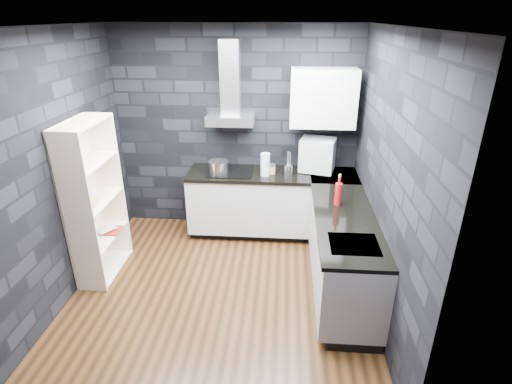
# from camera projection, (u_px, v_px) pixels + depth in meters

# --- Properties ---
(ground) EXTENTS (3.20, 3.20, 0.00)m
(ground) POSITION_uv_depth(u_px,v_px,m) (221.00, 290.00, 4.41)
(ground) COLOR #452814
(ceiling) EXTENTS (3.20, 3.20, 0.00)m
(ceiling) POSITION_uv_depth(u_px,v_px,m) (210.00, 26.00, 3.30)
(ceiling) COLOR silver
(wall_back) EXTENTS (3.20, 0.05, 2.70)m
(wall_back) POSITION_uv_depth(u_px,v_px,m) (237.00, 132.00, 5.33)
(wall_back) COLOR black
(wall_back) RESTS_ON ground
(wall_front) EXTENTS (3.20, 0.05, 2.70)m
(wall_front) POSITION_uv_depth(u_px,v_px,m) (171.00, 278.00, 2.38)
(wall_front) COLOR black
(wall_front) RESTS_ON ground
(wall_left) EXTENTS (0.05, 3.20, 2.70)m
(wall_left) POSITION_uv_depth(u_px,v_px,m) (55.00, 172.00, 3.97)
(wall_left) COLOR black
(wall_left) RESTS_ON ground
(wall_right) EXTENTS (0.05, 3.20, 2.70)m
(wall_right) POSITION_uv_depth(u_px,v_px,m) (388.00, 182.00, 3.74)
(wall_right) COLOR black
(wall_right) RESTS_ON ground
(toekick_back) EXTENTS (2.18, 0.50, 0.10)m
(toekick_back) POSITION_uv_depth(u_px,v_px,m) (271.00, 228.00, 5.57)
(toekick_back) COLOR black
(toekick_back) RESTS_ON ground
(toekick_right) EXTENTS (0.50, 1.78, 0.10)m
(toekick_right) POSITION_uv_depth(u_px,v_px,m) (343.00, 286.00, 4.38)
(toekick_right) COLOR black
(toekick_right) RESTS_ON ground
(counter_back_cab) EXTENTS (2.20, 0.60, 0.76)m
(counter_back_cab) POSITION_uv_depth(u_px,v_px,m) (272.00, 202.00, 5.36)
(counter_back_cab) COLOR silver
(counter_back_cab) RESTS_ON ground
(counter_right_cab) EXTENTS (0.60, 1.80, 0.76)m
(counter_right_cab) POSITION_uv_depth(u_px,v_px,m) (343.00, 253.00, 4.21)
(counter_right_cab) COLOR silver
(counter_right_cab) RESTS_ON ground
(counter_back_top) EXTENTS (2.20, 0.62, 0.04)m
(counter_back_top) POSITION_uv_depth(u_px,v_px,m) (272.00, 175.00, 5.19)
(counter_back_top) COLOR black
(counter_back_top) RESTS_ON counter_back_cab
(counter_right_top) EXTENTS (0.62, 1.80, 0.04)m
(counter_right_top) POSITION_uv_depth(u_px,v_px,m) (346.00, 220.00, 4.05)
(counter_right_top) COLOR black
(counter_right_top) RESTS_ON counter_right_cab
(counter_corner_top) EXTENTS (0.62, 0.62, 0.04)m
(counter_corner_top) POSITION_uv_depth(u_px,v_px,m) (334.00, 176.00, 5.14)
(counter_corner_top) COLOR black
(counter_corner_top) RESTS_ON counter_right_cab
(hood_body) EXTENTS (0.60, 0.34, 0.12)m
(hood_body) POSITION_uv_depth(u_px,v_px,m) (231.00, 120.00, 5.07)
(hood_body) COLOR silver
(hood_body) RESTS_ON wall_back
(hood_chimney) EXTENTS (0.24, 0.20, 0.90)m
(hood_chimney) POSITION_uv_depth(u_px,v_px,m) (230.00, 78.00, 4.93)
(hood_chimney) COLOR silver
(hood_chimney) RESTS_ON hood_body
(upper_cabinet) EXTENTS (0.80, 0.35, 0.70)m
(upper_cabinet) POSITION_uv_depth(u_px,v_px,m) (323.00, 98.00, 4.87)
(upper_cabinet) COLOR white
(upper_cabinet) RESTS_ON wall_back
(cooktop) EXTENTS (0.58, 0.50, 0.01)m
(cooktop) POSITION_uv_depth(u_px,v_px,m) (230.00, 171.00, 5.22)
(cooktop) COLOR black
(cooktop) RESTS_ON counter_back_top
(sink_rim) EXTENTS (0.44, 0.40, 0.01)m
(sink_rim) POSITION_uv_depth(u_px,v_px,m) (354.00, 244.00, 3.59)
(sink_rim) COLOR silver
(sink_rim) RESTS_ON counter_right_top
(pot) EXTENTS (0.26, 0.26, 0.14)m
(pot) POSITION_uv_depth(u_px,v_px,m) (219.00, 167.00, 5.13)
(pot) COLOR silver
(pot) RESTS_ON cooktop
(glass_vase) EXTENTS (0.13, 0.13, 0.29)m
(glass_vase) POSITION_uv_depth(u_px,v_px,m) (265.00, 165.00, 5.05)
(glass_vase) COLOR white
(glass_vase) RESTS_ON counter_back_top
(storage_jar) EXTENTS (0.11, 0.11, 0.11)m
(storage_jar) POSITION_uv_depth(u_px,v_px,m) (272.00, 170.00, 5.14)
(storage_jar) COLOR tan
(storage_jar) RESTS_ON counter_back_top
(utensil_crock) EXTENTS (0.14, 0.14, 0.13)m
(utensil_crock) POSITION_uv_depth(u_px,v_px,m) (288.00, 170.00, 5.08)
(utensil_crock) COLOR silver
(utensil_crock) RESTS_ON counter_back_top
(appliance_garage) EXTENTS (0.49, 0.43, 0.43)m
(appliance_garage) POSITION_uv_depth(u_px,v_px,m) (317.00, 155.00, 5.16)
(appliance_garage) COLOR silver
(appliance_garage) RESTS_ON counter_back_top
(red_bottle) EXTENTS (0.08, 0.08, 0.25)m
(red_bottle) POSITION_uv_depth(u_px,v_px,m) (338.00, 194.00, 4.27)
(red_bottle) COLOR #A41216
(red_bottle) RESTS_ON counter_right_top
(bookshelf) EXTENTS (0.47, 0.85, 1.80)m
(bookshelf) POSITION_uv_depth(u_px,v_px,m) (95.00, 202.00, 4.39)
(bookshelf) COLOR #F8EBCD
(bookshelf) RESTS_ON ground
(fruit_bowl) EXTENTS (0.25, 0.25, 0.06)m
(fruit_bowl) POSITION_uv_depth(u_px,v_px,m) (89.00, 204.00, 4.26)
(fruit_bowl) COLOR white
(fruit_bowl) RESTS_ON bookshelf
(book_red) EXTENTS (0.17, 0.02, 0.23)m
(book_red) POSITION_uv_depth(u_px,v_px,m) (105.00, 223.00, 4.63)
(book_red) COLOR maroon
(book_red) RESTS_ON bookshelf
(book_second) EXTENTS (0.13, 0.10, 0.20)m
(book_second) POSITION_uv_depth(u_px,v_px,m) (102.00, 220.00, 4.64)
(book_second) COLOR #B2B2B2
(book_second) RESTS_ON bookshelf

